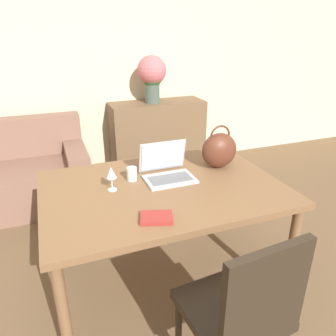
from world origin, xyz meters
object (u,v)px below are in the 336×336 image
drinking_glass (132,174)px  flower_vase (152,75)px  laptop (166,168)px  handbag (219,150)px  chair (243,309)px  wine_glass (111,174)px

drinking_glass → flower_vase: flower_vase is taller
laptop → handbag: size_ratio=1.05×
handbag → chair: bearing=-112.2°
wine_glass → flower_vase: size_ratio=0.29×
wine_glass → flower_vase: bearing=64.3°
drinking_glass → chair: bearing=-76.8°
drinking_glass → flower_vase: 1.85m
wine_glass → flower_vase: (0.85, 1.77, 0.33)m
chair → drinking_glass: chair is taller
drinking_glass → flower_vase: bearing=67.3°
chair → laptop: (-0.00, 0.97, 0.30)m
chair → flower_vase: size_ratio=1.75×
drinking_glass → flower_vase: size_ratio=0.17×
drinking_glass → wine_glass: 0.19m
laptop → flower_vase: bearing=74.7°
handbag → drinking_glass: bearing=179.3°
handbag → flower_vase: (0.06, 1.68, 0.31)m
laptop → flower_vase: (0.47, 1.70, 0.38)m
laptop → handbag: bearing=3.1°
chair → handbag: (0.41, 1.00, 0.37)m
wine_glass → flower_vase: flower_vase is taller
wine_glass → handbag: handbag is taller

